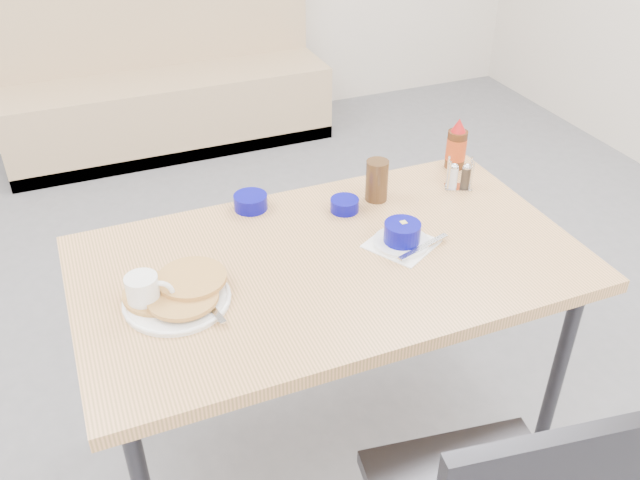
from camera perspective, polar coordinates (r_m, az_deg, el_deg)
name	(u,v)px	position (r m, az deg, el deg)	size (l,w,h in m)	color
booth_bench	(165,88)	(4.27, -12.93, 12.39)	(1.90, 0.56, 1.22)	tan
dining_table	(330,276)	(1.93, 0.84, -3.02)	(1.40, 0.80, 0.76)	tan
pancake_plate	(178,294)	(1.77, -11.91, -4.50)	(0.27, 0.28, 0.05)	white
coffee_mug	(145,292)	(1.75, -14.54, -4.26)	(0.12, 0.08, 0.09)	white
grits_setting	(402,236)	(1.94, 6.94, 0.37)	(0.25, 0.23, 0.07)	white
creamer_bowl	(251,202)	(2.11, -5.86, 3.21)	(0.10, 0.10, 0.05)	#06057F
butter_bowl	(345,205)	(2.09, 2.08, 2.97)	(0.09, 0.09, 0.04)	#06057F
amber_tumbler	(377,180)	(2.14, 4.81, 5.02)	(0.07, 0.07, 0.13)	#3E2713
condiment_caddy	(459,178)	(2.26, 11.65, 5.15)	(0.10, 0.08, 0.10)	silver
syrup_bottle	(456,146)	(2.37, 11.41, 7.73)	(0.07, 0.07, 0.18)	#47230F
sugar_wrapper	(139,311)	(1.77, -14.98, -5.79)	(0.04, 0.02, 0.00)	#EA4E72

